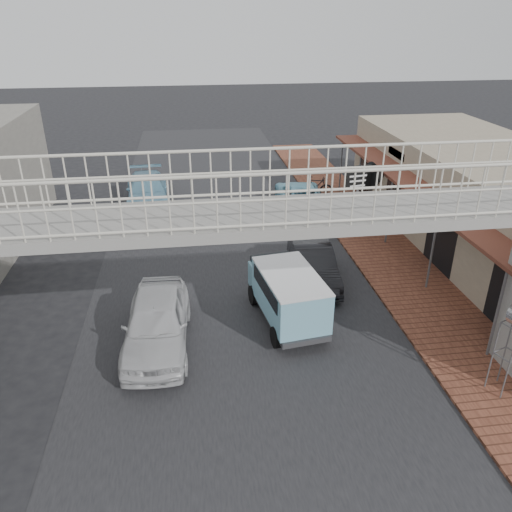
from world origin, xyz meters
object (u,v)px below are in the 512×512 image
object	(u,v)px
white_hatchback	(157,322)
angkot_curb	(300,196)
angkot_van	(288,290)
motorcycle_far	(315,187)
dark_sedan	(313,264)
arrow_sign	(376,176)
motorcycle_near	(341,220)
angkot_far	(147,190)

from	to	relation	value
white_hatchback	angkot_curb	distance (m)	12.84
angkot_van	motorcycle_far	size ratio (longest dim) A/B	2.04
dark_sedan	motorcycle_far	distance (m)	9.19
arrow_sign	white_hatchback	bearing A→B (deg)	-151.55
angkot_van	white_hatchback	bearing A→B (deg)	-178.09
white_hatchback	motorcycle_near	size ratio (longest dim) A/B	2.37
angkot_curb	angkot_van	distance (m)	10.58
angkot_far	arrow_sign	bearing A→B (deg)	-33.49
angkot_far	angkot_curb	bearing A→B (deg)	-16.95
angkot_far	motorcycle_near	world-z (taller)	angkot_far
dark_sedan	angkot_van	distance (m)	3.04
dark_sedan	angkot_curb	distance (m)	7.71
dark_sedan	arrow_sign	world-z (taller)	arrow_sign
arrow_sign	motorcycle_far	bearing A→B (deg)	94.38
angkot_far	angkot_van	world-z (taller)	angkot_van
arrow_sign	angkot_van	bearing A→B (deg)	-137.71
dark_sedan	arrow_sign	size ratio (longest dim) A/B	1.23
dark_sedan	arrow_sign	bearing A→B (deg)	49.49
dark_sedan	angkot_curb	world-z (taller)	angkot_curb
angkot_far	arrow_sign	xyz separation A→B (m)	(10.09, -5.68, 2.03)
white_hatchback	arrow_sign	distance (m)	11.66
dark_sedan	angkot_van	size ratio (longest dim) A/B	1.04
white_hatchback	angkot_van	world-z (taller)	angkot_van
white_hatchback	angkot_far	xyz separation A→B (m)	(-0.99, 12.68, -0.05)
white_hatchback	angkot_curb	world-z (taller)	white_hatchback
white_hatchback	arrow_sign	world-z (taller)	arrow_sign
dark_sedan	motorcycle_near	distance (m)	4.80
motorcycle_near	motorcycle_far	xyz separation A→B (m)	(0.00, 4.68, 0.06)
motorcycle_far	white_hatchback	bearing A→B (deg)	162.94
dark_sedan	angkot_curb	size ratio (longest dim) A/B	0.84
angkot_van	arrow_sign	xyz separation A→B (m)	(5.04, 6.31, 1.61)
angkot_curb	motorcycle_far	size ratio (longest dim) A/B	2.52
dark_sedan	arrow_sign	xyz separation A→B (m)	(3.55, 3.70, 2.10)
angkot_curb	white_hatchback	bearing A→B (deg)	61.68
white_hatchback	angkot_far	bearing A→B (deg)	96.93
dark_sedan	motorcycle_far	xyz separation A→B (m)	(2.30, 8.89, 0.01)
angkot_far	angkot_van	distance (m)	13.02
angkot_curb	angkot_far	xyz separation A→B (m)	(-7.75, 1.77, 0.07)
motorcycle_far	angkot_curb	bearing A→B (deg)	155.02
dark_sedan	angkot_van	bearing A→B (deg)	-116.40
white_hatchback	arrow_sign	size ratio (longest dim) A/B	1.40
angkot_curb	arrow_sign	distance (m)	5.02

